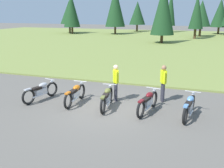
% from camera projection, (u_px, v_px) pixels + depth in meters
% --- Properties ---
extents(ground_plane, '(140.00, 140.00, 0.00)m').
position_uv_depth(ground_plane, '(108.00, 108.00, 10.78)').
color(ground_plane, '#605B54').
extents(grass_moorland, '(80.00, 44.00, 0.10)m').
position_uv_depth(grass_moorland, '(171.00, 42.00, 34.24)').
color(grass_moorland, olive).
rests_on(grass_moorland, ground).
extents(forest_treeline, '(43.73, 23.75, 8.30)m').
position_uv_depth(forest_treeline, '(156.00, 10.00, 43.33)').
color(forest_treeline, '#47331E').
rests_on(forest_treeline, ground).
extents(motorcycle_silver, '(0.77, 2.06, 0.88)m').
position_uv_depth(motorcycle_silver, '(41.00, 91.00, 11.65)').
color(motorcycle_silver, black).
rests_on(motorcycle_silver, ground).
extents(motorcycle_orange, '(0.62, 2.10, 0.88)m').
position_uv_depth(motorcycle_orange, '(75.00, 94.00, 11.25)').
color(motorcycle_orange, black).
rests_on(motorcycle_orange, ground).
extents(motorcycle_olive, '(0.62, 2.10, 0.88)m').
position_uv_depth(motorcycle_olive, '(107.00, 98.00, 10.73)').
color(motorcycle_olive, black).
rests_on(motorcycle_olive, ground).
extents(motorcycle_maroon, '(0.68, 2.08, 0.88)m').
position_uv_depth(motorcycle_maroon, '(148.00, 102.00, 10.24)').
color(motorcycle_maroon, black).
rests_on(motorcycle_maroon, ground).
extents(motorcycle_sky_blue, '(0.62, 2.09, 0.88)m').
position_uv_depth(motorcycle_sky_blue, '(189.00, 106.00, 9.76)').
color(motorcycle_sky_blue, black).
rests_on(motorcycle_sky_blue, ground).
extents(rider_near_row_end, '(0.35, 0.51, 1.67)m').
position_uv_depth(rider_near_row_end, '(116.00, 81.00, 11.44)').
color(rider_near_row_end, '#2D2D38').
rests_on(rider_near_row_end, ground).
extents(rider_in_hivis_vest, '(0.33, 0.52, 1.67)m').
position_uv_depth(rider_in_hivis_vest, '(163.00, 81.00, 11.36)').
color(rider_in_hivis_vest, '#2D2D38').
rests_on(rider_in_hivis_vest, ground).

